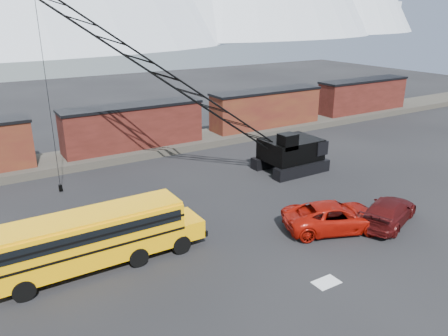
% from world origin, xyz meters
% --- Properties ---
extents(ground, '(160.00, 160.00, 0.00)m').
position_xyz_m(ground, '(0.00, 0.00, 0.00)').
color(ground, black).
rests_on(ground, ground).
extents(gravel_berm, '(120.00, 5.00, 0.70)m').
position_xyz_m(gravel_berm, '(0.00, 22.00, 0.35)').
color(gravel_berm, '#423E36').
rests_on(gravel_berm, ground).
extents(boxcar_mid, '(13.70, 3.10, 4.17)m').
position_xyz_m(boxcar_mid, '(0.00, 22.00, 2.76)').
color(boxcar_mid, '#511B16').
rests_on(boxcar_mid, gravel_berm).
extents(boxcar_east_near, '(13.70, 3.10, 4.17)m').
position_xyz_m(boxcar_east_near, '(16.00, 22.00, 2.76)').
color(boxcar_east_near, '#471514').
rests_on(boxcar_east_near, gravel_berm).
extents(boxcar_east_far, '(13.70, 3.10, 4.17)m').
position_xyz_m(boxcar_east_far, '(32.00, 22.00, 2.76)').
color(boxcar_east_far, '#511B16').
rests_on(boxcar_east_far, gravel_berm).
extents(snow_patch, '(1.40, 0.90, 0.02)m').
position_xyz_m(snow_patch, '(0.50, -4.00, 0.01)').
color(snow_patch, silver).
rests_on(snow_patch, ground).
extents(school_bus, '(11.65, 2.65, 3.19)m').
position_xyz_m(school_bus, '(-9.01, 3.71, 1.79)').
color(school_bus, '#F5A605').
rests_on(school_bus, ground).
extents(red_pickup, '(7.16, 5.16, 1.81)m').
position_xyz_m(red_pickup, '(5.03, 0.07, 0.90)').
color(red_pickup, '#9B1007').
rests_on(red_pickup, ground).
extents(maroon_suv, '(6.33, 4.33, 1.70)m').
position_xyz_m(maroon_suv, '(8.70, -1.14, 0.85)').
color(maroon_suv, '#3E0B0B').
rests_on(maroon_suv, ground).
extents(crawler_crane, '(21.65, 7.95, 15.07)m').
position_xyz_m(crawler_crane, '(0.02, 13.05, 8.34)').
color(crawler_crane, black).
rests_on(crawler_crane, ground).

